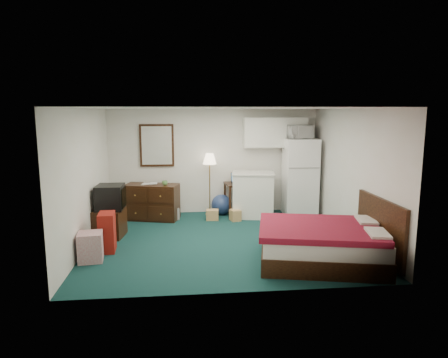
{
  "coord_description": "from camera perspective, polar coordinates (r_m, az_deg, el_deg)",
  "views": [
    {
      "loc": [
        -0.73,
        -7.32,
        2.44
      ],
      "look_at": [
        0.05,
        0.34,
        1.14
      ],
      "focal_mm": 32.0,
      "sensor_mm": 36.0,
      "label": 1
    }
  ],
  "objects": [
    {
      "name": "desk",
      "position": [
        9.5,
        2.09,
        -2.88
      ],
      "size": [
        0.67,
        0.67,
        0.77
      ],
      "primitive_type": null,
      "rotation": [
        0.0,
        0.0,
        0.11
      ],
      "color": "black",
      "rests_on": "floor"
    },
    {
      "name": "book_b",
      "position": [
        9.22,
        -10.59,
        0.01
      ],
      "size": [
        0.17,
        0.02,
        0.23
      ],
      "primitive_type": "imported",
      "rotation": [
        0.0,
        0.0,
        -0.01
      ],
      "color": "#B58147",
      "rests_on": "dresser"
    },
    {
      "name": "laptop",
      "position": [
        9.35,
        2.19,
        0.06
      ],
      "size": [
        0.37,
        0.31,
        0.24
      ],
      "primitive_type": null,
      "rotation": [
        0.0,
        0.0,
        0.08
      ],
      "color": "black",
      "rests_on": "desk"
    },
    {
      "name": "dresser",
      "position": [
        9.26,
        -10.25,
        -3.23
      ],
      "size": [
        1.29,
        0.82,
        0.81
      ],
      "primitive_type": null,
      "rotation": [
        0.0,
        0.0,
        -0.25
      ],
      "color": "black",
      "rests_on": "floor"
    },
    {
      "name": "upper_cabinets",
      "position": [
        9.65,
        7.26,
        6.63
      ],
      "size": [
        1.5,
        0.35,
        0.7
      ],
      "primitive_type": null,
      "color": "white",
      "rests_on": "walls"
    },
    {
      "name": "mirror",
      "position": [
        9.59,
        -9.57,
        4.76
      ],
      "size": [
        0.8,
        0.06,
        1.0
      ],
      "primitive_type": null,
      "color": "white",
      "rests_on": "walls"
    },
    {
      "name": "walls",
      "position": [
        7.45,
        -0.15,
        0.42
      ],
      "size": [
        5.01,
        4.51,
        2.5
      ],
      "color": "white",
      "rests_on": "floor"
    },
    {
      "name": "bed",
      "position": [
        6.76,
        13.75,
        -9.08
      ],
      "size": [
        2.2,
        1.88,
        0.62
      ],
      "primitive_type": null,
      "rotation": [
        0.0,
        0.0,
        -0.22
      ],
      "color": "maroon",
      "rests_on": "floor"
    },
    {
      "name": "book_a",
      "position": [
        9.23,
        -11.6,
        0.0
      ],
      "size": [
        0.18,
        0.05,
        0.24
      ],
      "primitive_type": "imported",
      "rotation": [
        0.0,
        0.0,
        -0.16
      ],
      "color": "#B58147",
      "rests_on": "dresser"
    },
    {
      "name": "cardboard_box_b",
      "position": [
        9.07,
        1.61,
        -5.18
      ],
      "size": [
        0.27,
        0.29,
        0.25
      ],
      "primitive_type": null,
      "rotation": [
        0.0,
        0.0,
        0.25
      ],
      "color": "#B58147",
      "rests_on": "floor"
    },
    {
      "name": "mug",
      "position": [
        9.01,
        -8.45,
        -0.49
      ],
      "size": [
        0.15,
        0.13,
        0.13
      ],
      "primitive_type": "imported",
      "rotation": [
        0.0,
        0.0,
        -0.25
      ],
      "color": "#568846",
      "rests_on": "dresser"
    },
    {
      "name": "kitchen_counter",
      "position": [
        9.37,
        4.15,
        -2.32
      ],
      "size": [
        1.03,
        0.84,
        1.01
      ],
      "primitive_type": null,
      "rotation": [
        0.0,
        0.0,
        -0.16
      ],
      "color": "white",
      "rests_on": "floor"
    },
    {
      "name": "floor",
      "position": [
        7.75,
        -0.15,
        -8.74
      ],
      "size": [
        5.0,
        4.5,
        0.01
      ],
      "primitive_type": "cube",
      "color": "#124143",
      "rests_on": "ground"
    },
    {
      "name": "fridge",
      "position": [
        9.65,
        10.79,
        0.3
      ],
      "size": [
        0.78,
        0.78,
        1.81
      ],
      "primitive_type": null,
      "rotation": [
        0.0,
        0.0,
        -0.04
      ],
      "color": "white",
      "rests_on": "floor"
    },
    {
      "name": "file_bin",
      "position": [
        9.24,
        -7.78,
        -4.93
      ],
      "size": [
        0.45,
        0.39,
        0.27
      ],
      "primitive_type": null,
      "rotation": [
        0.0,
        0.0,
        0.31
      ],
      "color": "gray",
      "rests_on": "floor"
    },
    {
      "name": "exercise_ball",
      "position": [
        9.57,
        -0.36,
        -3.66
      ],
      "size": [
        0.56,
        0.56,
        0.48
      ],
      "primitive_type": "sphere",
      "rotation": [
        0.0,
        0.0,
        -0.18
      ],
      "color": "navy",
      "rests_on": "floor"
    },
    {
      "name": "retail_box",
      "position": [
        7.01,
        -18.54,
        -9.18
      ],
      "size": [
        0.43,
        0.43,
        0.48
      ],
      "primitive_type": null,
      "rotation": [
        0.0,
        0.0,
        0.13
      ],
      "color": "silver",
      "rests_on": "floor"
    },
    {
      "name": "microwave",
      "position": [
        9.57,
        10.73,
        6.86
      ],
      "size": [
        0.62,
        0.41,
        0.39
      ],
      "primitive_type": "imported",
      "rotation": [
        0.0,
        0.0,
        0.17
      ],
      "color": "white",
      "rests_on": "fridge"
    },
    {
      "name": "floor_lamp",
      "position": [
        9.46,
        -2.05,
        -0.77
      ],
      "size": [
        0.4,
        0.4,
        1.47
      ],
      "primitive_type": null,
      "rotation": [
        0.0,
        0.0,
        -0.31
      ],
      "color": "#C19343",
      "rests_on": "floor"
    },
    {
      "name": "headboard",
      "position": [
        7.07,
        21.39,
        -6.58
      ],
      "size": [
        0.06,
        1.56,
        1.0
      ],
      "primitive_type": null,
      "color": "black",
      "rests_on": "walls"
    },
    {
      "name": "crt_tv",
      "position": [
        8.11,
        -15.94,
        -2.5
      ],
      "size": [
        0.54,
        0.58,
        0.48
      ],
      "primitive_type": null,
      "rotation": [
        0.0,
        0.0,
        -0.03
      ],
      "color": "black",
      "rests_on": "tv_stand"
    },
    {
      "name": "tv_stand",
      "position": [
        8.21,
        -16.07,
        -6.07
      ],
      "size": [
        0.62,
        0.67,
        0.55
      ],
      "primitive_type": null,
      "rotation": [
        0.0,
        0.0,
        -0.13
      ],
      "color": "black",
      "rests_on": "floor"
    },
    {
      "name": "ceiling",
      "position": [
        7.35,
        -0.15,
        10.08
      ],
      "size": [
        5.0,
        4.5,
        0.01
      ],
      "primitive_type": "cube",
      "color": "white",
      "rests_on": "walls"
    },
    {
      "name": "suitcase",
      "position": [
        7.37,
        -16.36,
        -7.3
      ],
      "size": [
        0.29,
        0.44,
        0.69
      ],
      "primitive_type": null,
      "rotation": [
        0.0,
        0.0,
        0.07
      ],
      "color": "maroon",
      "rests_on": "floor"
    },
    {
      "name": "cardboard_box_a",
      "position": [
        9.13,
        -1.67,
        -5.13
      ],
      "size": [
        0.29,
        0.26,
        0.23
      ],
      "primitive_type": null,
      "rotation": [
        0.0,
        0.0,
        -0.09
      ],
      "color": "#B58147",
      "rests_on": "floor"
    }
  ]
}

